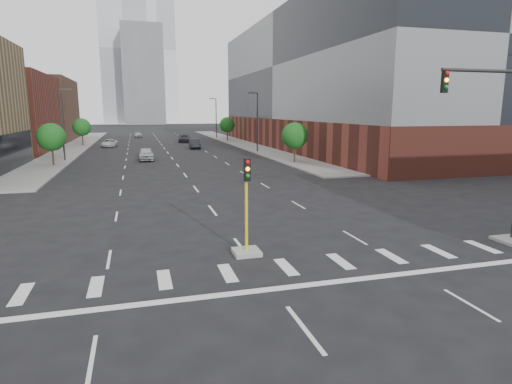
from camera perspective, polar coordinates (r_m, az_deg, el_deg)
name	(u,v)px	position (r m, az deg, el deg)	size (l,w,h in m)	color
ground	(334,366)	(11.98, 10.31, -21.91)	(400.00, 400.00, 0.00)	black
sidewalk_left_far	(77,146)	(83.89, -22.81, 5.67)	(5.00, 92.00, 0.15)	gray
sidewalk_right_far	(239,143)	(85.51, -2.34, 6.59)	(5.00, 92.00, 0.15)	gray
building_left_far_b	(21,110)	(103.56, -28.83, 9.58)	(20.00, 24.00, 13.00)	brown
building_right_main	(339,83)	(77.09, 11.00, 14.07)	(24.00, 70.00, 22.00)	brown
tower_left	(124,51)	(230.79, -17.15, 17.52)	(22.00, 22.00, 70.00)	#B2B7BC
tower_right	(157,52)	(271.47, -13.03, 17.71)	(20.00, 20.00, 80.00)	#B2B7BC
tower_mid	(143,76)	(209.62, -14.81, 14.78)	(18.00, 18.00, 44.00)	slate
median_traffic_signal	(247,234)	(19.33, -1.26, -5.59)	(1.20, 1.20, 4.40)	#999993
mast_arm_signal	(511,127)	(23.84, 30.85, 7.42)	(5.12, 0.90, 9.07)	#2D2D30
streetlight_right_a	(257,120)	(66.49, 0.10, 9.64)	(1.60, 0.22, 9.07)	#2D2D30
streetlight_right_b	(216,116)	(100.63, -5.39, 10.01)	(1.60, 0.22, 9.07)	#2D2D30
streetlight_left	(62,122)	(59.67, -24.40, 8.54)	(1.60, 0.22, 9.07)	#2D2D30
tree_left_near	(51,137)	(54.90, -25.64, 6.62)	(3.20, 3.20, 4.85)	#382619
tree_left_far	(82,127)	(84.58, -22.22, 8.01)	(3.20, 3.20, 4.85)	#382619
tree_right_near	(295,136)	(52.49, 5.20, 7.49)	(3.20, 3.20, 4.85)	#382619
tree_right_far	(227,125)	(90.97, -3.86, 8.93)	(3.20, 3.20, 4.85)	#382619
car_near_left	(146,154)	(57.56, -14.46, 4.94)	(1.98, 4.93, 1.68)	#AEAFB3
car_mid_right	(195,144)	(73.79, -8.19, 6.39)	(1.73, 4.96, 1.64)	black
car_far_left	(109,143)	(80.61, -18.96, 6.19)	(2.28, 4.95, 1.38)	#BEBEBE
car_deep_right	(184,138)	(88.68, -9.52, 7.07)	(2.21, 5.44, 1.58)	black
car_distant	(138,135)	(105.97, -15.45, 7.37)	(1.63, 4.05, 1.38)	#ACACB1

